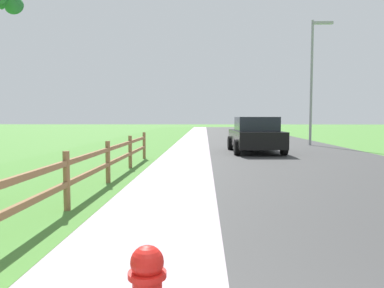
{
  "coord_description": "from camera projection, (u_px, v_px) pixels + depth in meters",
  "views": [
    {
      "loc": [
        -0.22,
        -0.99,
        1.54
      ],
      "look_at": [
        -0.54,
        8.28,
        0.89
      ],
      "focal_mm": 34.93,
      "sensor_mm": 36.0,
      "label": 1
    }
  ],
  "objects": [
    {
      "name": "ground_plane",
      "position": [
        208.0,
        140.0,
        26.01
      ],
      "size": [
        120.0,
        120.0,
        0.0
      ],
      "primitive_type": "plane",
      "color": "#498135"
    },
    {
      "name": "road_asphalt",
      "position": [
        255.0,
        138.0,
        27.88
      ],
      "size": [
        7.0,
        66.0,
        0.01
      ],
      "primitive_type": "cube",
      "color": "#3B3B3B",
      "rests_on": "ground"
    },
    {
      "name": "curb_concrete",
      "position": [
        168.0,
        138.0,
        28.11
      ],
      "size": [
        6.0,
        66.0,
        0.01
      ],
      "primitive_type": "cube",
      "color": "#AF9AA7",
      "rests_on": "ground"
    },
    {
      "name": "grass_verge",
      "position": [
        148.0,
        138.0,
        28.16
      ],
      "size": [
        5.0,
        66.0,
        0.0
      ],
      "primitive_type": "cube",
      "color": "#498135",
      "rests_on": "ground"
    },
    {
      "name": "rail_fence",
      "position": [
        91.0,
        166.0,
        7.45
      ],
      "size": [
        0.11,
        13.24,
        1.0
      ],
      "color": "brown",
      "rests_on": "ground"
    },
    {
      "name": "parked_suv_black",
      "position": [
        255.0,
        135.0,
        16.54
      ],
      "size": [
        2.27,
        4.34,
        1.57
      ],
      "color": "black",
      "rests_on": "ground"
    },
    {
      "name": "street_lamp",
      "position": [
        313.0,
        72.0,
        20.67
      ],
      "size": [
        1.17,
        0.2,
        6.89
      ],
      "color": "gray",
      "rests_on": "ground"
    }
  ]
}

